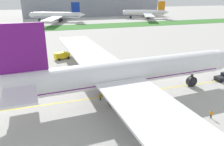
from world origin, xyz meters
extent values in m
plane|color=#ADAAA5|center=(0.00, 0.00, 0.00)|extent=(600.00, 600.00, 0.00)
cube|color=yellow|center=(0.00, 3.03, 0.00)|extent=(280.00, 0.36, 0.01)
cube|color=#38722D|center=(0.00, 114.22, 0.05)|extent=(320.00, 24.00, 0.10)
cylinder|color=white|center=(1.86, 1.16, 6.28)|extent=(49.81, 8.72, 5.59)
cube|color=#661472|center=(1.86, 1.16, 5.31)|extent=(47.80, 8.15, 0.67)
sphere|color=white|center=(28.12, 2.83, 6.28)|extent=(5.31, 5.31, 5.31)
cube|color=#661472|center=(-18.91, -0.16, 13.55)|extent=(8.94, 1.12, 8.94)
cube|color=white|center=(-20.25, 5.35, 7.12)|extent=(6.01, 9.27, 0.39)
cube|color=white|center=(-19.54, -5.80, 7.12)|extent=(6.01, 9.27, 0.39)
cube|color=white|center=(-2.21, 26.04, 5.59)|extent=(13.72, 45.20, 0.45)
cylinder|color=#B7BABF|center=(-0.08, 16.12, 3.90)|extent=(5.49, 3.40, 3.07)
cylinder|color=black|center=(2.56, 16.29, 3.90)|extent=(0.66, 3.25, 3.23)
cylinder|color=#B7BABF|center=(1.83, -13.93, 3.90)|extent=(5.49, 3.40, 3.07)
cylinder|color=black|center=(4.48, -13.76, 3.90)|extent=(0.66, 3.25, 3.23)
cylinder|color=black|center=(20.65, 2.36, 2.41)|extent=(0.58, 0.58, 2.16)
cylinder|color=black|center=(20.65, 2.36, 1.33)|extent=(2.72, 1.36, 2.65)
cylinder|color=black|center=(-2.28, 3.83, 2.41)|extent=(0.58, 0.58, 2.16)
cylinder|color=black|center=(-2.28, 3.83, 1.33)|extent=(2.72, 1.36, 2.65)
cylinder|color=black|center=(-1.91, -2.02, 2.41)|extent=(0.58, 0.58, 2.16)
cylinder|color=black|center=(-1.91, -2.02, 1.33)|extent=(2.72, 1.36, 2.65)
cube|color=black|center=(27.29, 2.78, 6.98)|extent=(2.22, 4.31, 1.01)
sphere|color=black|center=(-17.10, 2.69, 6.79)|extent=(0.39, 0.39, 0.39)
sphere|color=black|center=(-13.35, 2.93, 6.79)|extent=(0.39, 0.39, 0.39)
sphere|color=black|center=(-9.59, 3.17, 6.79)|extent=(0.39, 0.39, 0.39)
sphere|color=black|center=(-5.83, 3.41, 6.79)|extent=(0.39, 0.39, 0.39)
sphere|color=black|center=(-2.07, 3.65, 6.79)|extent=(0.39, 0.39, 0.39)
sphere|color=black|center=(1.69, 3.89, 6.79)|extent=(0.39, 0.39, 0.39)
sphere|color=black|center=(5.45, 4.13, 6.79)|extent=(0.39, 0.39, 0.39)
sphere|color=black|center=(9.20, 4.37, 6.79)|extent=(0.39, 0.39, 0.39)
sphere|color=black|center=(12.96, 4.61, 6.79)|extent=(0.39, 0.39, 0.39)
sphere|color=black|center=(16.72, 4.85, 6.79)|extent=(0.39, 0.39, 0.39)
sphere|color=black|center=(20.48, 5.09, 6.79)|extent=(0.39, 0.39, 0.39)
cube|color=#26262B|center=(31.32, 3.04, 0.85)|extent=(4.39, 2.45, 0.80)
cylinder|color=black|center=(28.29, 2.84, 0.60)|extent=(1.80, 0.23, 0.12)
cylinder|color=black|center=(29.90, 1.85, 0.45)|extent=(0.92, 0.41, 0.90)
cylinder|color=black|center=(29.76, 4.03, 0.45)|extent=(0.92, 0.41, 0.90)
cylinder|color=black|center=(32.73, 4.22, 0.45)|extent=(0.92, 0.41, 0.90)
cylinder|color=black|center=(14.60, -12.10, 0.41)|extent=(0.12, 0.12, 0.82)
cylinder|color=orange|center=(14.55, -11.96, 1.08)|extent=(0.10, 0.10, 0.52)
cylinder|color=black|center=(14.66, -12.28, 0.41)|extent=(0.12, 0.12, 0.82)
cylinder|color=orange|center=(14.71, -12.41, 1.08)|extent=(0.10, 0.10, 0.52)
cube|color=orange|center=(14.63, -12.19, 1.10)|extent=(0.37, 0.48, 0.58)
sphere|color=brown|center=(14.63, -12.19, 1.51)|extent=(0.22, 0.22, 0.22)
cylinder|color=black|center=(-4.01, 1.57, 0.41)|extent=(0.12, 0.12, 0.82)
cylinder|color=orange|center=(-4.15, 1.54, 1.08)|extent=(0.10, 0.10, 0.52)
cylinder|color=black|center=(-3.83, 1.60, 0.41)|extent=(0.12, 0.12, 0.82)
cylinder|color=orange|center=(-3.69, 1.63, 1.08)|extent=(0.10, 0.10, 0.52)
cube|color=orange|center=(-3.92, 1.59, 1.11)|extent=(0.47, 0.32, 0.58)
sphere|color=tan|center=(-3.92, 1.59, 1.52)|extent=(0.22, 0.22, 0.22)
cylinder|color=black|center=(7.46, 3.74, 0.43)|extent=(0.13, 0.13, 0.86)
cylinder|color=orange|center=(7.31, 3.74, 1.13)|extent=(0.10, 0.10, 0.55)
cylinder|color=black|center=(7.66, 3.73, 0.43)|extent=(0.13, 0.13, 0.86)
cylinder|color=orange|center=(7.81, 3.72, 1.13)|extent=(0.10, 0.10, 0.55)
cube|color=orange|center=(7.56, 3.73, 1.16)|extent=(0.46, 0.27, 0.61)
sphere|color=#8C6647|center=(7.56, 3.73, 1.60)|extent=(0.23, 0.23, 0.23)
cube|color=yellow|center=(-9.69, 36.97, 1.52)|extent=(4.63, 3.45, 2.14)
cube|color=yellow|center=(-7.21, 37.92, 1.29)|extent=(2.23, 2.47, 1.69)
cube|color=#263347|center=(-6.51, 38.18, 1.63)|extent=(0.71, 1.69, 0.74)
cylinder|color=black|center=(-7.59, 38.90, 0.45)|extent=(0.95, 0.60, 0.90)
cylinder|color=black|center=(-6.84, 36.93, 0.45)|extent=(0.95, 0.60, 0.90)
cylinder|color=black|center=(-11.04, 37.59, 0.45)|extent=(0.95, 0.60, 0.90)
cylinder|color=black|center=(-10.28, 35.61, 0.45)|extent=(0.95, 0.60, 0.90)
cylinder|color=white|center=(-2.88, 148.05, 5.38)|extent=(37.30, 16.25, 4.79)
cube|color=navy|center=(-2.88, 148.05, 4.55)|extent=(35.74, 15.41, 0.57)
sphere|color=white|center=(-22.04, 154.31, 5.38)|extent=(4.55, 4.55, 4.55)
cone|color=white|center=(17.07, 141.53, 5.74)|extent=(6.27, 5.50, 4.07)
cube|color=navy|center=(12.16, 143.14, 11.61)|extent=(6.59, 2.56, 7.66)
cube|color=white|center=(11.39, 138.35, 6.10)|extent=(6.32, 8.57, 0.34)
cube|color=white|center=(14.36, 147.45, 6.10)|extent=(6.32, 8.57, 0.34)
cube|color=white|center=(-7.10, 129.07, 4.79)|extent=(18.40, 34.80, 0.38)
cube|color=white|center=(4.92, 165.85, 4.79)|extent=(18.40, 34.80, 0.38)
cylinder|color=#B7BABF|center=(-5.80, 136.68, 3.34)|extent=(5.14, 3.91, 2.63)
cylinder|color=black|center=(-7.96, 137.38, 3.34)|extent=(1.23, 2.75, 2.76)
cylinder|color=#B7BABF|center=(1.47, 158.95, 3.34)|extent=(5.14, 3.91, 2.63)
cylinder|color=black|center=(-0.69, 159.66, 3.34)|extent=(1.23, 2.75, 2.76)
cylinder|color=black|center=(-16.49, 152.49, 2.06)|extent=(0.50, 0.50, 1.85)
cylinder|color=black|center=(-16.49, 152.49, 1.14)|extent=(2.48, 1.68, 2.27)
cylinder|color=black|center=(-0.80, 144.72, 2.06)|extent=(0.50, 0.50, 1.85)
cylinder|color=black|center=(-0.80, 144.72, 1.14)|extent=(2.48, 1.68, 2.27)
cylinder|color=black|center=(0.77, 149.50, 2.06)|extent=(0.50, 0.50, 1.85)
cylinder|color=black|center=(0.77, 149.50, 1.14)|extent=(2.48, 1.68, 2.27)
cylinder|color=white|center=(76.54, 148.45, 5.34)|extent=(33.84, 16.71, 4.74)
cube|color=orange|center=(76.54, 148.45, 4.51)|extent=(32.42, 15.86, 0.57)
sphere|color=white|center=(59.25, 155.06, 5.34)|extent=(4.51, 4.51, 4.51)
cone|color=white|center=(94.61, 141.55, 5.69)|extent=(6.31, 5.63, 4.03)
cube|color=orange|center=(90.04, 143.30, 11.50)|extent=(5.96, 2.65, 7.59)
cube|color=white|center=(88.99, 138.62, 6.05)|extent=(6.24, 8.44, 0.33)
cube|color=white|center=(92.37, 147.48, 6.05)|extent=(6.24, 8.44, 0.33)
cube|color=white|center=(71.78, 131.16, 4.74)|extent=(18.12, 31.63, 0.38)
cube|color=white|center=(84.52, 164.52, 4.74)|extent=(18.12, 31.63, 0.38)
cylinder|color=#B7BABF|center=(73.30, 138.03, 3.31)|extent=(5.14, 4.04, 2.61)
cylinder|color=black|center=(71.19, 138.84, 3.31)|extent=(1.34, 2.70, 2.74)
cylinder|color=#B7BABF|center=(81.07, 158.38, 3.31)|extent=(5.14, 4.04, 2.61)
cylinder|color=black|center=(78.96, 159.18, 3.31)|extent=(1.34, 2.70, 2.74)
cylinder|color=black|center=(64.32, 153.12, 2.05)|extent=(0.50, 0.50, 1.84)
cylinder|color=black|center=(64.32, 153.12, 1.13)|extent=(2.47, 1.75, 2.25)
cylinder|color=black|center=(78.22, 145.14, 2.05)|extent=(0.50, 0.50, 1.84)
cylinder|color=black|center=(78.22, 145.14, 1.13)|extent=(2.47, 1.75, 2.25)
cylinder|color=black|center=(80.00, 149.80, 2.05)|extent=(0.50, 0.50, 1.84)
cylinder|color=black|center=(80.00, 149.80, 1.13)|extent=(2.47, 1.75, 2.25)
cube|color=gray|center=(36.03, 184.80, 9.00)|extent=(134.05, 20.00, 18.00)
camera|label=1|loc=(-14.72, -41.82, 23.04)|focal=35.30mm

